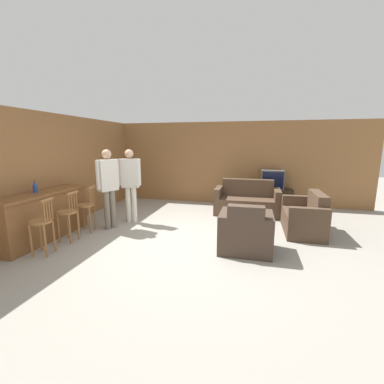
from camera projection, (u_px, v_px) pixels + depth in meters
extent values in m
plane|color=gray|center=(187.00, 241.00, 5.18)|extent=(24.00, 24.00, 0.00)
cube|color=olive|center=(215.00, 163.00, 8.32)|extent=(9.40, 0.08, 2.60)
cube|color=olive|center=(84.00, 167.00, 6.88)|extent=(0.08, 8.54, 2.60)
cube|color=brown|center=(45.00, 217.00, 5.20)|extent=(0.47, 2.03, 0.93)
cube|color=brown|center=(42.00, 193.00, 5.11)|extent=(0.55, 2.09, 0.05)
cylinder|color=#996638|center=(41.00, 222.00, 4.45)|extent=(0.42, 0.42, 0.04)
cylinder|color=#996638|center=(40.00, 236.00, 4.64)|extent=(0.04, 0.04, 0.58)
cylinder|color=#996638|center=(31.00, 241.00, 4.39)|extent=(0.04, 0.04, 0.58)
cylinder|color=#996638|center=(54.00, 236.00, 4.62)|extent=(0.04, 0.04, 0.58)
cylinder|color=#996638|center=(45.00, 241.00, 4.37)|extent=(0.04, 0.04, 0.58)
cylinder|color=#996638|center=(52.00, 209.00, 4.51)|extent=(0.02, 0.02, 0.35)
cylinder|color=#996638|center=(49.00, 210.00, 4.44)|extent=(0.02, 0.02, 0.35)
cylinder|color=#996638|center=(47.00, 211.00, 4.37)|extent=(0.02, 0.02, 0.35)
cylinder|color=#996638|center=(44.00, 212.00, 4.29)|extent=(0.02, 0.02, 0.35)
cube|color=#996638|center=(47.00, 200.00, 4.36)|extent=(0.09, 0.31, 0.04)
cylinder|color=#996638|center=(67.00, 212.00, 5.07)|extent=(0.37, 0.37, 0.04)
cylinder|color=#996638|center=(67.00, 225.00, 5.28)|extent=(0.04, 0.04, 0.58)
cylinder|color=#996638|center=(59.00, 229.00, 5.03)|extent=(0.04, 0.04, 0.58)
cylinder|color=#996638|center=(78.00, 225.00, 5.22)|extent=(0.04, 0.04, 0.58)
cylinder|color=#996638|center=(70.00, 229.00, 4.98)|extent=(0.04, 0.04, 0.58)
cylinder|color=#996638|center=(77.00, 201.00, 5.11)|extent=(0.02, 0.02, 0.35)
cylinder|color=#996638|center=(74.00, 202.00, 5.04)|extent=(0.02, 0.02, 0.35)
cylinder|color=#996638|center=(72.00, 203.00, 4.97)|extent=(0.02, 0.02, 0.35)
cylinder|color=#996638|center=(69.00, 204.00, 4.90)|extent=(0.02, 0.02, 0.35)
cube|color=#996638|center=(72.00, 193.00, 4.96)|extent=(0.04, 0.31, 0.04)
cylinder|color=#996638|center=(86.00, 205.00, 5.63)|extent=(0.43, 0.43, 0.04)
cylinder|color=#996638|center=(84.00, 217.00, 5.82)|extent=(0.04, 0.04, 0.58)
cylinder|color=#996638|center=(79.00, 220.00, 5.57)|extent=(0.04, 0.04, 0.58)
cylinder|color=#996638|center=(95.00, 217.00, 5.81)|extent=(0.04, 0.04, 0.58)
cylinder|color=#996638|center=(90.00, 220.00, 5.56)|extent=(0.04, 0.04, 0.58)
cylinder|color=#996638|center=(94.00, 195.00, 5.70)|extent=(0.02, 0.02, 0.35)
cylinder|color=#996638|center=(93.00, 196.00, 5.63)|extent=(0.02, 0.02, 0.35)
cylinder|color=#996638|center=(91.00, 197.00, 5.55)|extent=(0.02, 0.02, 0.35)
cylinder|color=#996638|center=(90.00, 197.00, 5.48)|extent=(0.02, 0.02, 0.35)
cube|color=#996638|center=(91.00, 187.00, 5.55)|extent=(0.10, 0.31, 0.04)
cube|color=#4C3828|center=(247.00, 206.00, 7.07)|extent=(1.41, 0.83, 0.46)
cube|color=#4C3828|center=(248.00, 188.00, 7.28)|extent=(1.41, 0.22, 0.48)
cube|color=#4C3828|center=(218.00, 200.00, 7.23)|extent=(0.16, 0.83, 0.72)
cube|color=#4C3828|center=(277.00, 203.00, 6.87)|extent=(0.16, 0.83, 0.72)
cube|color=#423328|center=(245.00, 239.00, 4.67)|extent=(0.61, 0.79, 0.46)
cube|color=#423328|center=(246.00, 219.00, 4.32)|extent=(0.61, 0.22, 0.45)
cube|color=#423328|center=(268.00, 234.00, 4.56)|extent=(0.16, 0.79, 0.71)
cube|color=#423328|center=(224.00, 230.00, 4.74)|extent=(0.16, 0.79, 0.71)
cube|color=#4C3828|center=(302.00, 222.00, 5.64)|extent=(0.77, 1.04, 0.46)
cube|color=#4C3828|center=(318.00, 203.00, 5.50)|extent=(0.22, 1.04, 0.44)
cube|color=#4C3828|center=(298.00, 210.00, 6.19)|extent=(0.77, 0.16, 0.70)
cube|color=#4C3828|center=(308.00, 225.00, 5.05)|extent=(0.77, 0.16, 0.70)
cube|color=brown|center=(247.00, 214.00, 5.87)|extent=(0.52, 1.04, 0.04)
cube|color=brown|center=(236.00, 227.00, 5.50)|extent=(0.06, 0.06, 0.33)
cube|color=brown|center=(257.00, 229.00, 5.40)|extent=(0.06, 0.06, 0.33)
cube|color=brown|center=(238.00, 215.00, 6.42)|extent=(0.06, 0.06, 0.33)
cube|color=brown|center=(257.00, 216.00, 6.32)|extent=(0.06, 0.06, 0.33)
cube|color=#2D2319|center=(271.00, 198.00, 7.73)|extent=(1.19, 0.45, 0.60)
cube|color=#4C4C4C|center=(272.00, 179.00, 7.62)|extent=(0.65, 0.45, 0.56)
cube|color=black|center=(273.00, 180.00, 7.41)|extent=(0.58, 0.01, 0.49)
cylinder|color=#234293|center=(35.00, 189.00, 5.05)|extent=(0.08, 0.08, 0.15)
cone|color=#234293|center=(35.00, 183.00, 5.03)|extent=(0.07, 0.07, 0.07)
cylinder|color=black|center=(34.00, 181.00, 5.02)|extent=(0.03, 0.03, 0.02)
cube|color=#B7AD99|center=(250.00, 215.00, 5.62)|extent=(0.18, 0.16, 0.03)
cylinder|color=silver|center=(134.00, 205.00, 6.32)|extent=(0.12, 0.12, 0.88)
cylinder|color=silver|center=(129.00, 205.00, 6.32)|extent=(0.12, 0.12, 0.88)
cube|color=beige|center=(130.00, 173.00, 6.17)|extent=(0.43, 0.24, 0.69)
cylinder|color=beige|center=(139.00, 172.00, 6.16)|extent=(0.08, 0.08, 0.64)
cylinder|color=beige|center=(121.00, 172.00, 6.17)|extent=(0.08, 0.08, 0.64)
sphere|color=tan|center=(129.00, 154.00, 6.09)|extent=(0.20, 0.20, 0.20)
cylinder|color=#756B5B|center=(113.00, 209.00, 5.92)|extent=(0.13, 0.13, 0.88)
cylinder|color=#756B5B|center=(107.00, 210.00, 5.81)|extent=(0.13, 0.13, 0.88)
cube|color=beige|center=(108.00, 175.00, 5.72)|extent=(0.35, 0.46, 0.70)
cylinder|color=beige|center=(117.00, 173.00, 5.89)|extent=(0.09, 0.09, 0.64)
cylinder|color=beige|center=(98.00, 175.00, 5.53)|extent=(0.09, 0.09, 0.64)
sphere|color=tan|center=(106.00, 154.00, 5.63)|extent=(0.20, 0.20, 0.20)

